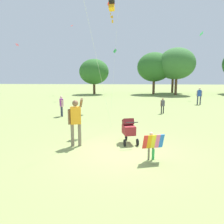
{
  "coord_description": "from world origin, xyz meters",
  "views": [
    {
      "loc": [
        0.16,
        -7.57,
        2.73
      ],
      "look_at": [
        -0.4,
        0.9,
        1.3
      ],
      "focal_mm": 35.01,
      "sensor_mm": 36.0,
      "label": 1
    }
  ],
  "objects_px": {
    "child_with_butterfly_kite": "(152,143)",
    "person_adult_flyer": "(76,119)",
    "kite_adult_black": "(111,5)",
    "person_red_shirt": "(199,95)",
    "stroller": "(129,129)",
    "kite_orange_delta": "(111,6)",
    "person_sitting_far": "(61,104)",
    "person_kid_running": "(163,104)"
  },
  "relations": [
    {
      "from": "child_with_butterfly_kite",
      "to": "person_adult_flyer",
      "type": "bearing_deg",
      "value": 154.98
    },
    {
      "from": "kite_adult_black",
      "to": "person_red_shirt",
      "type": "bearing_deg",
      "value": 51.66
    },
    {
      "from": "stroller",
      "to": "kite_orange_delta",
      "type": "distance_m",
      "value": 12.08
    },
    {
      "from": "person_sitting_far",
      "to": "person_kid_running",
      "type": "height_order",
      "value": "person_sitting_far"
    },
    {
      "from": "kite_adult_black",
      "to": "person_red_shirt",
      "type": "distance_m",
      "value": 13.33
    },
    {
      "from": "child_with_butterfly_kite",
      "to": "person_adult_flyer",
      "type": "relative_size",
      "value": 0.49
    },
    {
      "from": "person_adult_flyer",
      "to": "person_kid_running",
      "type": "distance_m",
      "value": 8.91
    },
    {
      "from": "person_adult_flyer",
      "to": "person_kid_running",
      "type": "bearing_deg",
      "value": 59.28
    },
    {
      "from": "stroller",
      "to": "kite_orange_delta",
      "type": "bearing_deg",
      "value": 98.18
    },
    {
      "from": "person_adult_flyer",
      "to": "person_sitting_far",
      "type": "distance_m",
      "value": 6.54
    },
    {
      "from": "person_adult_flyer",
      "to": "kite_adult_black",
      "type": "bearing_deg",
      "value": 70.28
    },
    {
      "from": "stroller",
      "to": "kite_adult_black",
      "type": "height_order",
      "value": "kite_adult_black"
    },
    {
      "from": "kite_adult_black",
      "to": "person_kid_running",
      "type": "height_order",
      "value": "kite_adult_black"
    },
    {
      "from": "person_kid_running",
      "to": "kite_adult_black",
      "type": "bearing_deg",
      "value": -127.51
    },
    {
      "from": "person_adult_flyer",
      "to": "person_red_shirt",
      "type": "height_order",
      "value": "person_adult_flyer"
    },
    {
      "from": "child_with_butterfly_kite",
      "to": "person_red_shirt",
      "type": "xyz_separation_m",
      "value": [
        6.02,
        14.16,
        0.37
      ]
    },
    {
      "from": "person_sitting_far",
      "to": "stroller",
      "type": "bearing_deg",
      "value": -51.55
    },
    {
      "from": "person_adult_flyer",
      "to": "kite_orange_delta",
      "type": "xyz_separation_m",
      "value": [
        0.69,
        9.93,
        6.96
      ]
    },
    {
      "from": "child_with_butterfly_kite",
      "to": "kite_orange_delta",
      "type": "height_order",
      "value": "kite_orange_delta"
    },
    {
      "from": "kite_adult_black",
      "to": "person_red_shirt",
      "type": "height_order",
      "value": "kite_adult_black"
    },
    {
      "from": "person_red_shirt",
      "to": "person_sitting_far",
      "type": "distance_m",
      "value": 13.07
    },
    {
      "from": "person_kid_running",
      "to": "child_with_butterfly_kite",
      "type": "bearing_deg",
      "value": -101.28
    },
    {
      "from": "child_with_butterfly_kite",
      "to": "kite_orange_delta",
      "type": "xyz_separation_m",
      "value": [
        -2.08,
        11.22,
        7.47
      ]
    },
    {
      "from": "person_red_shirt",
      "to": "person_adult_flyer",
      "type": "bearing_deg",
      "value": -124.3
    },
    {
      "from": "person_adult_flyer",
      "to": "stroller",
      "type": "distance_m",
      "value": 2.16
    },
    {
      "from": "child_with_butterfly_kite",
      "to": "person_red_shirt",
      "type": "distance_m",
      "value": 15.4
    },
    {
      "from": "kite_adult_black",
      "to": "kite_orange_delta",
      "type": "xyz_separation_m",
      "value": [
        -0.48,
        6.69,
        1.93
      ]
    },
    {
      "from": "person_red_shirt",
      "to": "kite_orange_delta",
      "type": "bearing_deg",
      "value": -160.02
    },
    {
      "from": "person_adult_flyer",
      "to": "stroller",
      "type": "xyz_separation_m",
      "value": [
        2.04,
        0.51,
        -0.48
      ]
    },
    {
      "from": "person_adult_flyer",
      "to": "person_kid_running",
      "type": "height_order",
      "value": "person_adult_flyer"
    },
    {
      "from": "kite_orange_delta",
      "to": "person_red_shirt",
      "type": "xyz_separation_m",
      "value": [
        8.1,
        2.94,
        -7.11
      ]
    },
    {
      "from": "kite_adult_black",
      "to": "person_sitting_far",
      "type": "height_order",
      "value": "kite_adult_black"
    },
    {
      "from": "stroller",
      "to": "kite_adult_black",
      "type": "distance_m",
      "value": 6.21
    },
    {
      "from": "person_sitting_far",
      "to": "child_with_butterfly_kite",
      "type": "bearing_deg",
      "value": -55.07
    },
    {
      "from": "person_red_shirt",
      "to": "person_kid_running",
      "type": "xyz_separation_m",
      "value": [
        -4.24,
        -5.23,
        -0.28
      ]
    },
    {
      "from": "kite_adult_black",
      "to": "person_red_shirt",
      "type": "xyz_separation_m",
      "value": [
        7.62,
        9.64,
        -5.17
      ]
    },
    {
      "from": "person_sitting_far",
      "to": "kite_adult_black",
      "type": "bearing_deg",
      "value": -38.7
    },
    {
      "from": "stroller",
      "to": "person_red_shirt",
      "type": "distance_m",
      "value": 14.09
    },
    {
      "from": "person_red_shirt",
      "to": "person_sitting_far",
      "type": "xyz_separation_m",
      "value": [
        -11.17,
        -6.8,
        -0.12
      ]
    },
    {
      "from": "kite_orange_delta",
      "to": "person_red_shirt",
      "type": "relative_size",
      "value": 5.28
    },
    {
      "from": "kite_adult_black",
      "to": "person_sitting_far",
      "type": "distance_m",
      "value": 6.98
    },
    {
      "from": "kite_orange_delta",
      "to": "person_kid_running",
      "type": "xyz_separation_m",
      "value": [
        3.86,
        -2.28,
        -7.38
      ]
    }
  ]
}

